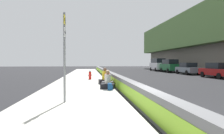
# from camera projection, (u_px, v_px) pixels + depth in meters

# --- Properties ---
(ground_plane) EXTENTS (160.00, 160.00, 0.00)m
(ground_plane) POSITION_uv_depth(u_px,v_px,m) (146.00, 112.00, 6.74)
(ground_plane) COLOR #232326
(ground_plane) RESTS_ON ground
(sidewalk_strip) EXTENTS (80.00, 4.40, 0.14)m
(sidewalk_strip) POSITION_uv_depth(u_px,v_px,m) (70.00, 112.00, 6.41)
(sidewalk_strip) COLOR #B5B2A8
(sidewalk_strip) RESTS_ON ground_plane
(jersey_barrier) EXTENTS (76.00, 0.45, 0.85)m
(jersey_barrier) POSITION_uv_depth(u_px,v_px,m) (146.00, 100.00, 6.73)
(jersey_barrier) COLOR slate
(jersey_barrier) RESTS_ON ground_plane
(route_sign_post) EXTENTS (0.44, 0.09, 3.60)m
(route_sign_post) POSITION_uv_depth(u_px,v_px,m) (64.00, 51.00, 7.67)
(route_sign_post) COLOR gray
(route_sign_post) RESTS_ON sidewalk_strip
(fire_hydrant) EXTENTS (0.26, 0.46, 0.88)m
(fire_hydrant) POSITION_uv_depth(u_px,v_px,m) (90.00, 75.00, 18.02)
(fire_hydrant) COLOR red
(fire_hydrant) RESTS_ON sidewalk_strip
(seated_person_foreground) EXTENTS (0.86, 0.95, 1.11)m
(seated_person_foreground) POSITION_uv_depth(u_px,v_px,m) (108.00, 83.00, 11.70)
(seated_person_foreground) COLOR black
(seated_person_foreground) RESTS_ON sidewalk_strip
(seated_person_middle) EXTENTS (0.83, 0.92, 1.09)m
(seated_person_middle) POSITION_uv_depth(u_px,v_px,m) (108.00, 81.00, 13.10)
(seated_person_middle) COLOR #424247
(seated_person_middle) RESTS_ON sidewalk_strip
(seated_person_rear) EXTENTS (0.81, 0.93, 1.21)m
(seated_person_rear) POSITION_uv_depth(u_px,v_px,m) (105.00, 79.00, 14.34)
(seated_person_rear) COLOR black
(seated_person_rear) RESTS_ON sidewalk_strip
(backpack) EXTENTS (0.32, 0.28, 0.40)m
(backpack) POSITION_uv_depth(u_px,v_px,m) (110.00, 87.00, 11.08)
(backpack) COLOR navy
(backpack) RESTS_ON sidewalk_strip
(parked_car_third) EXTENTS (4.51, 1.98, 1.71)m
(parked_car_third) POSITION_uv_depth(u_px,v_px,m) (218.00, 70.00, 21.30)
(parked_car_third) COLOR maroon
(parked_car_third) RESTS_ON ground_plane
(parked_car_fourth) EXTENTS (4.53, 2.00, 1.71)m
(parked_car_fourth) POSITION_uv_depth(u_px,v_px,m) (188.00, 68.00, 27.80)
(parked_car_fourth) COLOR slate
(parked_car_fourth) RESTS_ON ground_plane
(parked_car_midline) EXTENTS (4.82, 2.10, 2.28)m
(parked_car_midline) POSITION_uv_depth(u_px,v_px,m) (170.00, 66.00, 33.62)
(parked_car_midline) COLOR #145128
(parked_car_midline) RESTS_ON ground_plane
(parked_car_far) EXTENTS (5.15, 2.21, 2.56)m
(parked_car_far) POSITION_uv_depth(u_px,v_px,m) (158.00, 64.00, 39.35)
(parked_car_far) COLOR silver
(parked_car_far) RESTS_ON ground_plane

